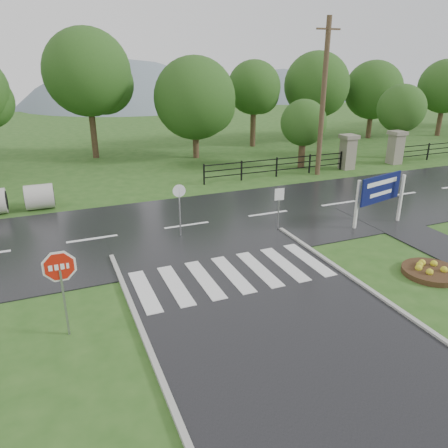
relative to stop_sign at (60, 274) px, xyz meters
name	(u,v)px	position (x,y,z in m)	size (l,w,h in m)	color
ground	(316,366)	(5.35, -3.61, -1.80)	(120.00, 120.00, 0.00)	#2A521B
main_road	(187,226)	(5.35, 6.39, -1.80)	(90.00, 8.00, 0.04)	black
walkway	(443,248)	(13.85, 0.39, -1.80)	(2.20, 11.00, 0.04)	#242426
crosswalk	(232,274)	(5.35, 1.39, -1.74)	(6.50, 2.80, 0.02)	silver
pillar_west	(348,151)	(18.35, 12.39, -0.62)	(1.00, 1.00, 2.24)	gray
pillar_east	(396,147)	(22.35, 12.39, -0.62)	(1.00, 1.00, 2.24)	gray
fence_west	(277,165)	(13.10, 12.39, -1.07)	(9.58, 0.08, 1.20)	black
hills	(109,200)	(8.84, 61.39, -17.33)	(102.00, 48.00, 48.00)	slate
treeline	(140,160)	(6.35, 20.39, -1.80)	(83.20, 5.20, 10.00)	#1F4615
stop_sign	(60,274)	(0.00, 0.00, 0.00)	(1.14, 0.06, 2.57)	#939399
estate_billboard	(381,191)	(13.10, 3.34, -0.24)	(2.53, 0.69, 2.27)	silver
flower_bed	(431,271)	(11.61, -1.11, -1.65)	(1.91, 1.91, 0.38)	#332111
reg_sign_small	(279,200)	(8.78, 4.43, -0.45)	(0.41, 0.07, 1.86)	#939399
reg_sign_round	(180,204)	(4.76, 5.37, -0.39)	(0.51, 0.09, 2.22)	#939399
utility_pole_east	(323,98)	(15.76, 11.89, 2.83)	(1.62, 0.30, 9.11)	#473523
entrance_tree_left	(304,123)	(15.80, 13.89, 1.13)	(2.98, 2.98, 4.45)	#3D2B1C
entrance_tree_right	(401,109)	(23.83, 13.89, 1.70)	(3.36, 3.36, 5.21)	#3D2B1C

